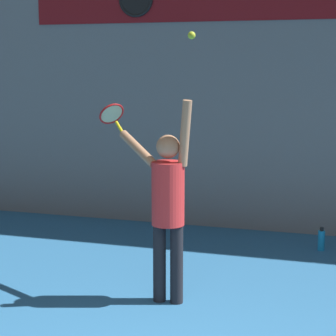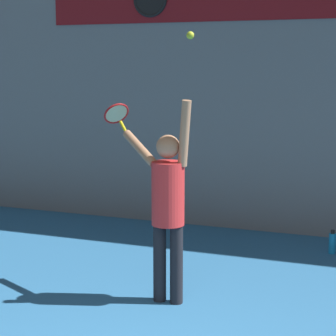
% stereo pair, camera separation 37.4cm
% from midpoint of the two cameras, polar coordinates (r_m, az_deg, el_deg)
% --- Properties ---
extents(back_wall, '(18.00, 0.10, 5.00)m').
position_cam_midpoint_polar(back_wall, '(8.57, 9.80, 10.47)').
color(back_wall, slate).
rests_on(back_wall, ground_plane).
extents(tennis_player, '(0.91, 0.58, 2.04)m').
position_cam_midpoint_polar(tennis_player, '(5.97, -1.86, -3.09)').
color(tennis_player, black).
rests_on(tennis_player, ground_plane).
extents(tennis_racket, '(0.38, 0.35, 0.33)m').
position_cam_midpoint_polar(tennis_racket, '(6.61, -6.87, 4.94)').
color(tennis_racket, yellow).
extents(tennis_ball, '(0.07, 0.07, 0.07)m').
position_cam_midpoint_polar(tennis_ball, '(5.63, 0.29, 12.34)').
color(tennis_ball, '#CCDB2D').
extents(water_bottle, '(0.09, 0.09, 0.30)m').
position_cam_midpoint_polar(water_bottle, '(8.05, 12.90, -6.61)').
color(water_bottle, '#198CCC').
rests_on(water_bottle, ground_plane).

